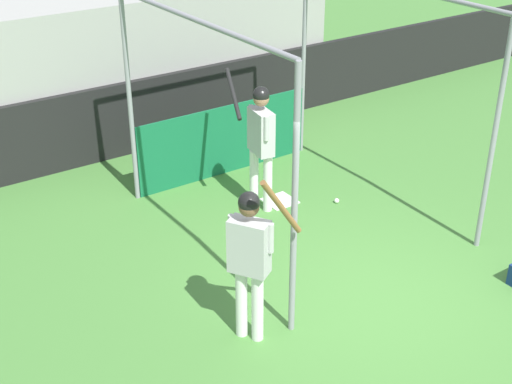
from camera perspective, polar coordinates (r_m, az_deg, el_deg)
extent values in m
plane|color=#477F38|center=(8.65, 9.78, -8.80)|extent=(60.00, 60.00, 0.00)
cube|color=black|center=(12.47, -8.20, 6.31)|extent=(24.00, 0.12, 1.26)
cube|color=#9E9E99|center=(13.36, -10.90, 10.35)|extent=(7.60, 2.40, 2.51)
cube|color=maroon|center=(12.00, -17.70, 7.88)|extent=(0.45, 0.40, 0.10)
cube|color=maroon|center=(12.09, -18.13, 9.13)|extent=(0.45, 0.06, 0.40)
cube|color=maroon|center=(12.15, -15.24, 8.46)|extent=(0.45, 0.40, 0.10)
cube|color=maroon|center=(12.25, -15.68, 9.69)|extent=(0.45, 0.06, 0.40)
cube|color=maroon|center=(12.33, -12.85, 9.02)|extent=(0.45, 0.40, 0.10)
cube|color=maroon|center=(12.43, -13.29, 10.22)|extent=(0.45, 0.06, 0.40)
cube|color=maroon|center=(12.54, -10.52, 9.53)|extent=(0.45, 0.40, 0.10)
cube|color=maroon|center=(12.63, -10.96, 10.72)|extent=(0.45, 0.06, 0.40)
cube|color=maroon|center=(12.76, -8.26, 10.02)|extent=(0.45, 0.40, 0.10)
cube|color=maroon|center=(12.85, -8.70, 11.18)|extent=(0.45, 0.06, 0.40)
cube|color=maroon|center=(13.00, -6.07, 10.48)|extent=(0.45, 0.40, 0.10)
cube|color=maroon|center=(13.09, -6.52, 11.62)|extent=(0.45, 0.06, 0.40)
cube|color=maroon|center=(13.26, -3.96, 10.90)|extent=(0.45, 0.40, 0.10)
cube|color=maroon|center=(13.35, -4.40, 12.02)|extent=(0.45, 0.06, 0.40)
cube|color=maroon|center=(13.54, -1.93, 11.29)|extent=(0.45, 0.40, 0.10)
cube|color=maroon|center=(13.62, -2.37, 12.39)|extent=(0.45, 0.06, 0.40)
cube|color=maroon|center=(13.83, 0.02, 11.66)|extent=(0.45, 0.40, 0.10)
cube|color=maroon|center=(13.92, -0.42, 12.73)|extent=(0.45, 0.06, 0.40)
cube|color=maroon|center=(14.14, 1.89, 11.99)|extent=(0.45, 0.40, 0.10)
cube|color=maroon|center=(14.22, 1.46, 13.05)|extent=(0.45, 0.06, 0.40)
cube|color=maroon|center=(12.62, -19.14, 10.51)|extent=(0.45, 0.40, 0.10)
cube|color=maroon|center=(12.73, -19.55, 11.67)|extent=(0.45, 0.06, 0.40)
cube|color=maroon|center=(12.77, -16.77, 11.04)|extent=(0.45, 0.40, 0.10)
cube|color=maroon|center=(12.88, -17.18, 12.19)|extent=(0.45, 0.06, 0.40)
cube|color=maroon|center=(12.94, -14.45, 11.54)|extent=(0.45, 0.40, 0.10)
cube|color=maroon|center=(13.05, -14.87, 12.67)|extent=(0.45, 0.06, 0.40)
cube|color=maroon|center=(13.13, -12.19, 12.01)|extent=(0.45, 0.40, 0.10)
cube|color=maroon|center=(13.24, -12.61, 13.12)|extent=(0.45, 0.06, 0.40)
cube|color=maroon|center=(13.35, -9.99, 12.45)|extent=(0.45, 0.40, 0.10)
cube|color=maroon|center=(13.45, -10.41, 13.54)|extent=(0.45, 0.06, 0.40)
cube|color=maroon|center=(13.58, -7.85, 12.85)|extent=(0.45, 0.40, 0.10)
cube|color=maroon|center=(13.68, -8.27, 13.93)|extent=(0.45, 0.06, 0.40)
cube|color=maroon|center=(13.83, -5.78, 13.23)|extent=(0.45, 0.40, 0.10)
cube|color=maroon|center=(13.93, -6.20, 14.29)|extent=(0.45, 0.06, 0.40)
cube|color=maroon|center=(14.09, -3.78, 13.58)|extent=(0.45, 0.40, 0.10)
cube|color=maroon|center=(14.19, -4.20, 14.61)|extent=(0.45, 0.06, 0.40)
cube|color=maroon|center=(14.38, -1.85, 13.89)|extent=(0.45, 0.40, 0.10)
cube|color=maroon|center=(14.47, -2.27, 14.91)|extent=(0.45, 0.06, 0.40)
cube|color=maroon|center=(14.67, 0.00, 14.18)|extent=(0.45, 0.40, 0.10)
cube|color=maroon|center=(13.42, -18.18, 13.37)|extent=(0.45, 0.40, 0.10)
cube|color=maroon|center=(13.58, -15.93, 13.83)|extent=(0.45, 0.40, 0.10)
cube|color=maroon|center=(13.76, -13.74, 14.26)|extent=(0.45, 0.40, 0.10)
cube|color=maroon|center=(13.97, -11.59, 14.66)|extent=(0.45, 0.40, 0.10)
cylinder|color=gray|center=(7.32, 3.10, -1.23)|extent=(0.07, 0.07, 3.10)
cylinder|color=gray|center=(9.40, 18.49, 4.04)|extent=(0.07, 0.07, 3.10)
cylinder|color=gray|center=(10.36, -10.07, 7.18)|extent=(0.07, 0.07, 3.10)
cylinder|color=gray|center=(11.92, 3.82, 10.21)|extent=(0.07, 0.07, 3.10)
cylinder|color=gray|center=(8.27, -5.01, 13.62)|extent=(0.06, 3.85, 0.06)
cube|color=#14663D|center=(11.39, -2.51, 4.16)|extent=(3.07, 0.03, 1.14)
cube|color=white|center=(10.72, 1.92, -0.72)|extent=(0.44, 0.44, 0.02)
cylinder|color=white|center=(10.28, 0.95, 0.76)|extent=(0.15, 0.15, 0.90)
cylinder|color=white|center=(10.40, -0.16, 1.09)|extent=(0.15, 0.15, 0.90)
cube|color=#B7B7B7|center=(10.02, 0.41, 4.86)|extent=(0.29, 0.49, 0.64)
sphere|color=#A37556|center=(9.84, 0.41, 7.50)|extent=(0.22, 0.22, 0.22)
sphere|color=black|center=(9.83, 0.42, 7.78)|extent=(0.24, 0.24, 0.24)
cylinder|color=#B7B7B7|center=(9.75, 0.82, 5.11)|extent=(0.08, 0.08, 0.35)
cylinder|color=#B7B7B7|center=(10.15, -0.40, 6.04)|extent=(0.08, 0.08, 0.35)
cylinder|color=black|center=(9.95, -1.83, 7.86)|extent=(0.30, 0.72, 0.54)
sphere|color=black|center=(10.12, 0.15, 6.72)|extent=(0.08, 0.08, 0.08)
cylinder|color=white|center=(7.83, -1.17, -8.81)|extent=(0.18, 0.18, 0.86)
cylinder|color=white|center=(7.76, 0.12, -9.14)|extent=(0.18, 0.18, 0.86)
cube|color=#B7B7B7|center=(7.39, -0.55, -4.39)|extent=(0.41, 0.48, 0.61)
sphere|color=brown|center=(7.15, -0.57, -1.18)|extent=(0.21, 0.21, 0.21)
sphere|color=black|center=(7.13, -0.57, -0.84)|extent=(0.22, 0.22, 0.22)
cylinder|color=#B7B7B7|center=(7.43, -1.99, -2.98)|extent=(0.10, 0.10, 0.33)
cylinder|color=#B7B7B7|center=(7.27, 1.17, -3.70)|extent=(0.10, 0.10, 0.33)
cylinder|color=brown|center=(6.99, 2.05, -1.25)|extent=(0.55, 0.12, 0.75)
sphere|color=brown|center=(7.33, 0.67, -3.01)|extent=(0.08, 0.08, 0.08)
sphere|color=white|center=(10.73, 6.47, -0.70)|extent=(0.07, 0.07, 0.07)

